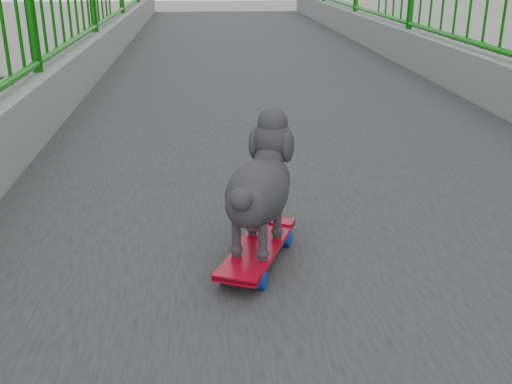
{
  "coord_description": "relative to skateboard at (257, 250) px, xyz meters",
  "views": [
    {
      "loc": [
        -0.48,
        0.54,
        7.89
      ],
      "look_at": [
        -0.33,
        2.24,
        7.22
      ],
      "focal_mm": 42.0,
      "sensor_mm": 36.0,
      "label": 1
    }
  ],
  "objects": [
    {
      "name": "poodle",
      "position": [
        0.01,
        0.02,
        0.21
      ],
      "size": [
        0.28,
        0.41,
        0.36
      ],
      "rotation": [
        0.0,
        0.0,
        -0.39
      ],
      "color": "#272429",
      "rests_on": "skateboard"
    },
    {
      "name": "skateboard",
      "position": [
        0.0,
        0.0,
        0.0
      ],
      "size": [
        0.29,
        0.47,
        0.06
      ],
      "rotation": [
        0.0,
        0.0,
        -0.39
      ],
      "color": "red",
      "rests_on": "footbridge"
    }
  ]
}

